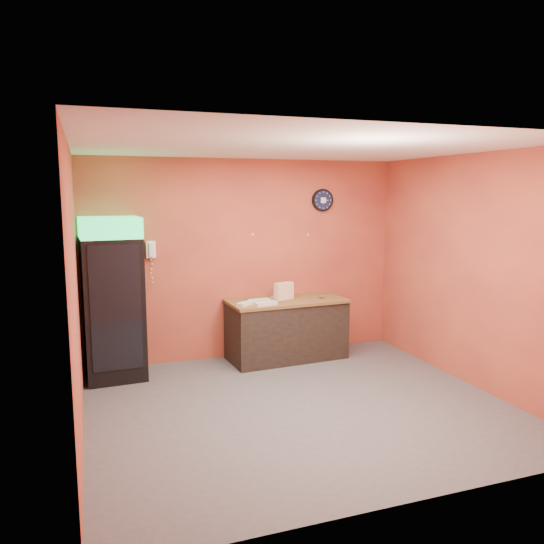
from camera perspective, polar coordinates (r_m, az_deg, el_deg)
name	(u,v)px	position (r m, az deg, el deg)	size (l,w,h in m)	color
floor	(299,406)	(6.05, 2.89, -14.17)	(4.50, 4.50, 0.00)	#47474C
back_wall	(246,259)	(7.53, -2.82, 1.40)	(4.50, 0.02, 2.80)	#C05536
left_wall	(75,294)	(5.24, -20.41, -2.27)	(0.02, 4.00, 2.80)	#C05536
right_wall	(472,271)	(6.83, 20.72, 0.12)	(0.02, 4.00, 2.80)	#C05536
ceiling	(301,147)	(5.60, 3.11, 13.30)	(4.50, 4.00, 0.02)	white
beverage_cooler	(113,301)	(6.90, -16.75, -3.02)	(0.75, 0.76, 2.04)	black
prep_counter	(287,330)	(7.53, 1.58, -6.30)	(1.62, 0.72, 0.81)	black
wall_clock	(323,200)	(7.86, 5.46, 7.70)	(0.33, 0.06, 0.33)	black
wall_phone	(151,249)	(7.19, -12.91, 2.38)	(0.12, 0.11, 0.22)	white
butcher_paper	(287,301)	(7.44, 1.59, -3.13)	(1.64, 0.76, 0.04)	brown
sub_roll_stack	(284,291)	(7.42, 1.30, -2.05)	(0.30, 0.18, 0.24)	beige
wrapped_sandwich_left	(247,303)	(7.08, -2.72, -3.39)	(0.30, 0.12, 0.04)	silver
wrapped_sandwich_mid	(266,304)	(7.05, -0.70, -3.42)	(0.31, 0.12, 0.04)	silver
wrapped_sandwich_right	(259,301)	(7.24, -1.38, -3.11)	(0.30, 0.12, 0.04)	silver
kitchen_tool	(273,298)	(7.36, 0.10, -2.83)	(0.07, 0.07, 0.07)	silver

